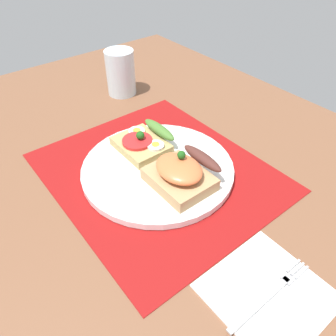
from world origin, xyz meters
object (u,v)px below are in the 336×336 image
(sandwich_salmon, at_px, (182,172))
(drinking_glass, at_px, (121,73))
(plate, at_px, (158,169))
(napkin, at_px, (268,292))
(sandwich_egg_tomato, at_px, (144,142))
(fork, at_px, (272,293))

(sandwich_salmon, xyz_separation_m, drinking_glass, (-0.36, 0.11, 0.02))
(plate, distance_m, drinking_glass, 0.33)
(napkin, relative_size, drinking_glass, 1.31)
(sandwich_egg_tomato, xyz_separation_m, sandwich_salmon, (0.12, -0.01, 0.01))
(sandwich_egg_tomato, relative_size, sandwich_salmon, 0.95)
(drinking_glass, bearing_deg, plate, -20.99)
(sandwich_salmon, xyz_separation_m, fork, (0.22, -0.04, -0.03))
(sandwich_salmon, height_order, napkin, sandwich_salmon)
(sandwich_egg_tomato, bearing_deg, drinking_glass, 157.10)
(sandwich_salmon, relative_size, napkin, 0.75)
(plate, height_order, sandwich_egg_tomato, sandwich_egg_tomato)
(sandwich_egg_tomato, xyz_separation_m, drinking_glass, (-0.24, 0.10, 0.03))
(drinking_glass, bearing_deg, sandwich_salmon, -16.77)
(napkin, bearing_deg, fork, 14.20)
(sandwich_salmon, height_order, drinking_glass, drinking_glass)
(napkin, height_order, fork, fork)
(fork, bearing_deg, sandwich_salmon, 170.12)
(napkin, bearing_deg, sandwich_egg_tomato, 172.11)
(plate, distance_m, sandwich_salmon, 0.07)
(sandwich_salmon, bearing_deg, plate, -173.51)
(sandwich_salmon, distance_m, napkin, 0.22)
(sandwich_egg_tomato, xyz_separation_m, fork, (0.34, -0.05, -0.02))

